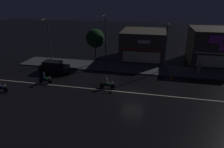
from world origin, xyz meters
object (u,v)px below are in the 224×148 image
Objects in this scene: streetlamp_mid at (105,37)px; motorcycle_opposite_lane at (107,83)px; streetlamp_west at (48,38)px; traffic_cone at (171,77)px; motorcycle_lead at (0,86)px; pedestrian_on_sidewalk at (199,68)px; motorcycle_following at (45,78)px; parked_car_near_kerb at (54,66)px; streetlamp_east at (166,43)px.

motorcycle_opposite_lane is at bearing -74.73° from streetlamp_mid.
traffic_cone is (19.09, -2.04, -4.19)m from streetlamp_west.
motorcycle_lead is at bearing -157.65° from traffic_cone.
motorcycle_following is (-20.07, -7.31, -0.38)m from pedestrian_on_sidewalk.
motorcycle_lead is at bearing -162.41° from motorcycle_opposite_lane.
motorcycle_opposite_lane is at bearing -149.36° from traffic_cone.
motorcycle_opposite_lane reaches higher than traffic_cone.
pedestrian_on_sidewalk is at bearing 32.14° from traffic_cone.
parked_car_near_kerb is at bearing -176.82° from traffic_cone.
motorcycle_lead is (-19.14, -11.17, -3.71)m from streetlamp_east.
streetlamp_mid reaches higher than pedestrian_on_sidewalk.
streetlamp_mid reaches higher than streetlamp_west.
streetlamp_west is at bearing 173.90° from traffic_cone.
motorcycle_opposite_lane is at bearing -166.63° from motorcycle_lead.
pedestrian_on_sidewalk is at bearing 15.36° from motorcycle_following.
pedestrian_on_sidewalk is 26.26m from motorcycle_lead.
streetlamp_east is 17.50m from motorcycle_following.
streetlamp_mid is 4.18× the size of motorcycle_following.
motorcycle_lead is 1.00× the size of motorcycle_following.
motorcycle_lead is (-1.03, -10.31, -3.83)m from streetlamp_west.
parked_car_near_kerb is (-6.84, -4.29, -3.90)m from streetlamp_mid.
motorcycle_opposite_lane is at bearing -132.46° from streetlamp_east.
parked_car_near_kerb is (2.12, -2.98, -3.59)m from streetlamp_west.
motorcycle_following is at bearing -79.12° from parked_car_near_kerb.
traffic_cone is at bearing 12.12° from motorcycle_following.
streetlamp_mid is 8.97m from parked_car_near_kerb.
parked_car_near_kerb is at bearing -166.49° from streetlamp_east.
streetlamp_mid is 15.87m from motorcycle_lead.
pedestrian_on_sidewalk is at bearing 0.96° from streetlamp_west.
motorcycle_lead is at bearing -95.69° from streetlamp_west.
traffic_cone is (-3.86, -2.43, -0.74)m from pedestrian_on_sidewalk.
streetlamp_east is 12.95× the size of traffic_cone.
streetlamp_west is 5.13m from parked_car_near_kerb.
streetlamp_east reaches higher than traffic_cone.
parked_car_near_kerb reaches higher than motorcycle_following.
motorcycle_opposite_lane is (8.28, 0.19, 0.00)m from motorcycle_following.
streetlamp_mid is at bearing -133.65° from motorcycle_lead.
pedestrian_on_sidewalk is (22.95, 0.38, -3.45)m from streetlamp_west.
motorcycle_opposite_lane is at bearing -3.35° from motorcycle_following.
streetlamp_mid is at bearing 177.18° from streetlamp_east.
streetlamp_east is at bearing -88.91° from pedestrian_on_sidewalk.
traffic_cone is (7.93, 4.70, -0.36)m from motorcycle_opposite_lane.
pedestrian_on_sidewalk is at bearing 9.18° from parked_car_near_kerb.
pedestrian_on_sidewalk is 4.62m from traffic_cone.
streetlamp_east is at bearing 13.51° from parked_car_near_kerb.
streetlamp_west is 3.87× the size of motorcycle_following.
streetlamp_mid is 9.17m from streetlamp_east.
motorcycle_lead is 12.70m from motorcycle_opposite_lane.
motorcycle_following is at bearing -142.07° from motorcycle_lead.
streetlamp_mid reaches higher than motorcycle_opposite_lane.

